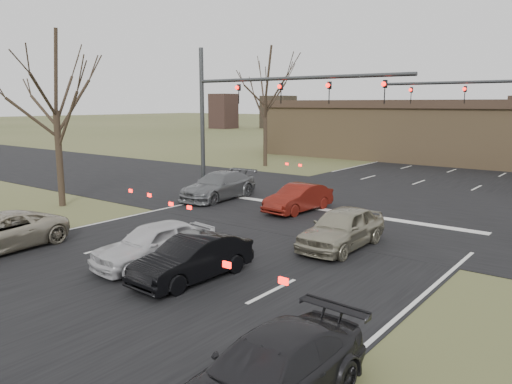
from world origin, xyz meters
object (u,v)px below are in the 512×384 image
at_px(car_red_ahead, 298,198).
at_px(car_white_sedan, 155,244).
at_px(building, 504,132).
at_px(car_silver_ahead, 342,228).
at_px(mast_arm_near, 248,102).
at_px(car_grey_ahead, 218,186).
at_px(car_black_hatch, 192,258).
at_px(car_charcoal_sedan, 270,374).

bearing_deg(car_red_ahead, car_white_sedan, -81.67).
bearing_deg(building, car_red_ahead, -97.56).
bearing_deg(car_silver_ahead, mast_arm_near, 147.92).
height_order(mast_arm_near, car_silver_ahead, mast_arm_near).
relative_size(car_red_ahead, car_silver_ahead, 0.92).
xyz_separation_m(mast_arm_near, car_silver_ahead, (8.23, -5.11, -4.35)).
xyz_separation_m(building, car_grey_ahead, (-8.50, -25.96, -1.95)).
height_order(mast_arm_near, car_red_ahead, mast_arm_near).
relative_size(building, car_white_sedan, 10.37).
bearing_deg(mast_arm_near, car_black_hatch, -59.09).
relative_size(car_grey_ahead, car_red_ahead, 1.26).
distance_m(mast_arm_near, car_grey_ahead, 4.64).
relative_size(car_charcoal_sedan, car_grey_ahead, 0.87).
bearing_deg(car_grey_ahead, car_red_ahead, -3.92).
xyz_separation_m(mast_arm_near, car_charcoal_sedan, (11.73, -14.25, -4.45)).
distance_m(building, car_black_hatch, 35.68).
height_order(building, car_silver_ahead, building).
bearing_deg(car_silver_ahead, building, 91.66).
bearing_deg(car_red_ahead, car_charcoal_sedan, -55.05).
bearing_deg(car_grey_ahead, car_black_hatch, -55.19).
distance_m(car_white_sedan, car_black_hatch, 1.88).
bearing_deg(car_charcoal_sedan, car_white_sedan, 154.80).
xyz_separation_m(car_white_sedan, car_charcoal_sedan, (7.24, -3.87, -0.08)).
xyz_separation_m(car_white_sedan, car_red_ahead, (-0.71, 9.38, -0.05)).
distance_m(building, car_grey_ahead, 27.38).
bearing_deg(car_white_sedan, car_silver_ahead, 62.42).
bearing_deg(car_red_ahead, car_black_hatch, -71.03).
bearing_deg(building, car_grey_ahead, -108.13).
relative_size(car_white_sedan, car_charcoal_sedan, 0.96).
height_order(car_grey_ahead, car_silver_ahead, car_silver_ahead).
height_order(building, car_white_sedan, building).
bearing_deg(car_white_sedan, car_black_hatch, 0.59).
distance_m(car_red_ahead, car_silver_ahead, 6.06).
xyz_separation_m(building, car_red_ahead, (-3.45, -26.00, -2.02)).
bearing_deg(car_silver_ahead, car_grey_ahead, 156.14).
xyz_separation_m(car_black_hatch, car_silver_ahead, (1.88, 5.50, 0.08)).
bearing_deg(car_white_sedan, car_grey_ahead, 129.25).
height_order(car_charcoal_sedan, car_red_ahead, car_red_ahead).
bearing_deg(car_red_ahead, mast_arm_near, 169.22).
bearing_deg(car_grey_ahead, car_silver_ahead, -27.10).
relative_size(mast_arm_near, car_charcoal_sedan, 2.83).
relative_size(building, car_silver_ahead, 10.05).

